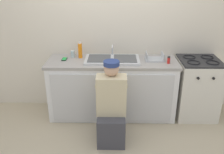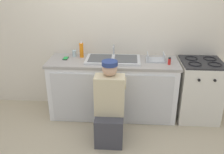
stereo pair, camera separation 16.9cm
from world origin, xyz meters
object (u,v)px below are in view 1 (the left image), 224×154
(stove_range, at_px, (196,88))
(dish_rack_tray, at_px, (154,58))
(spice_bottle_red, at_px, (169,60))
(water_glass, at_px, (73,54))
(soap_bottle_orange, at_px, (80,51))
(sink_double_basin, at_px, (112,59))
(cell_phone, at_px, (64,59))
(plumber_person, at_px, (111,109))

(stove_range, xyz_separation_m, dish_rack_tray, (-0.67, 0.04, 0.46))
(spice_bottle_red, bearing_deg, dish_rack_tray, 140.13)
(water_glass, xyz_separation_m, soap_bottle_orange, (0.12, -0.03, 0.06))
(dish_rack_tray, bearing_deg, spice_bottle_red, -39.87)
(sink_double_basin, height_order, cell_phone, sink_double_basin)
(water_glass, height_order, dish_rack_tray, dish_rack_tray)
(plumber_person, height_order, spice_bottle_red, plumber_person)
(spice_bottle_red, bearing_deg, soap_bottle_orange, 169.93)
(sink_double_basin, relative_size, stove_range, 0.87)
(soap_bottle_orange, distance_m, cell_phone, 0.27)
(dish_rack_tray, bearing_deg, soap_bottle_orange, 175.87)
(sink_double_basin, distance_m, cell_phone, 0.72)
(cell_phone, bearing_deg, plumber_person, -44.74)
(plumber_person, xyz_separation_m, soap_bottle_orange, (-0.48, 0.79, 0.55))
(water_glass, relative_size, dish_rack_tray, 0.36)
(dish_rack_tray, bearing_deg, water_glass, 174.98)
(water_glass, height_order, soap_bottle_orange, soap_bottle_orange)
(sink_double_basin, bearing_deg, dish_rack_tray, 3.32)
(plumber_person, distance_m, water_glass, 1.12)
(stove_range, relative_size, soap_bottle_orange, 3.70)
(stove_range, bearing_deg, soap_bottle_orange, 176.18)
(water_glass, bearing_deg, spice_bottle_red, -10.34)
(stove_range, xyz_separation_m, cell_phone, (-2.01, 0.04, 0.44))
(soap_bottle_orange, bearing_deg, spice_bottle_red, -10.07)
(water_glass, distance_m, soap_bottle_orange, 0.14)
(stove_range, height_order, spice_bottle_red, spice_bottle_red)
(sink_double_basin, relative_size, spice_bottle_red, 7.62)
(spice_bottle_red, bearing_deg, water_glass, 169.66)
(stove_range, bearing_deg, spice_bottle_red, -167.33)
(spice_bottle_red, bearing_deg, cell_phone, 174.54)
(plumber_person, bearing_deg, cell_phone, 135.26)
(plumber_person, bearing_deg, spice_bottle_red, 34.69)
(sink_double_basin, xyz_separation_m, dish_rack_tray, (0.63, 0.04, 0.01))
(water_glass, distance_m, spice_bottle_red, 1.43)
(sink_double_basin, xyz_separation_m, cell_phone, (-0.72, 0.03, -0.01))
(sink_double_basin, bearing_deg, soap_bottle_orange, 166.49)
(stove_range, distance_m, soap_bottle_orange, 1.87)
(stove_range, relative_size, dish_rack_tray, 3.30)
(sink_double_basin, xyz_separation_m, stove_range, (1.30, -0.00, -0.46))
(plumber_person, distance_m, cell_phone, 1.09)
(soap_bottle_orange, xyz_separation_m, cell_phone, (-0.23, -0.08, -0.11))
(plumber_person, relative_size, dish_rack_tray, 3.94)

